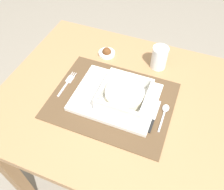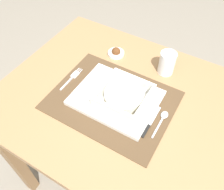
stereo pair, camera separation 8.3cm
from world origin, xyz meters
name	(u,v)px [view 2 (the right image)]	position (x,y,z in m)	size (l,w,h in m)	color
ground_plane	(117,175)	(0.00, 0.00, 0.00)	(6.00, 6.00, 0.00)	gray
dining_table	(119,116)	(0.00, 0.00, 0.63)	(0.88, 0.71, 0.74)	#936D47
placemat	(112,100)	(-0.02, -0.03, 0.75)	(0.43, 0.33, 0.00)	#4C3823
serving_plate	(116,98)	(-0.01, -0.02, 0.75)	(0.29, 0.23, 0.02)	white
porridge_bowl	(124,97)	(0.03, -0.02, 0.79)	(0.16, 0.16, 0.06)	white
fork	(73,77)	(-0.21, -0.01, 0.75)	(0.02, 0.13, 0.00)	silver
spoon	(163,118)	(0.17, -0.01, 0.75)	(0.02, 0.12, 0.01)	silver
butter_knife	(150,123)	(0.14, -0.05, 0.75)	(0.01, 0.14, 0.01)	black
drinking_glass	(167,64)	(0.09, 0.21, 0.79)	(0.06, 0.06, 0.09)	white
condiment_saucer	(116,53)	(-0.13, 0.20, 0.75)	(0.07, 0.07, 0.04)	white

